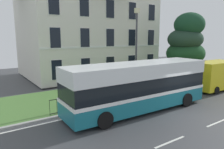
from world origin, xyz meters
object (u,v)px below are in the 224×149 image
at_px(single_decker_bus, 139,86).
at_px(litter_bin, 178,81).
at_px(evergreen_tree, 185,51).
at_px(white_panel_van, 216,75).
at_px(georgian_townhouse, 87,29).
at_px(street_lamp_post, 136,47).

xyz_separation_m(single_decker_bus, litter_bin, (7.02, 2.45, -0.95)).
relative_size(evergreen_tree, single_decker_bus, 0.73).
distance_m(white_panel_van, litter_bin, 3.51).
relative_size(evergreen_tree, white_panel_van, 1.32).
bearing_deg(georgian_townhouse, single_decker_bus, -104.63).
xyz_separation_m(georgian_townhouse, single_decker_bus, (-3.79, -14.50, -4.21)).
bearing_deg(evergreen_tree, litter_bin, -149.40).
relative_size(georgian_townhouse, litter_bin, 12.77).
bearing_deg(single_decker_bus, white_panel_van, 2.57).
bearing_deg(georgian_townhouse, white_panel_van, -67.60).
bearing_deg(white_panel_van, single_decker_bus, -177.34).
height_order(georgian_townhouse, street_lamp_post, georgian_townhouse).
height_order(single_decker_bus, white_panel_van, single_decker_bus).
xyz_separation_m(white_panel_van, street_lamp_post, (-7.83, 2.25, 2.70)).
xyz_separation_m(evergreen_tree, single_decker_bus, (-11.17, -4.91, -1.55)).
relative_size(georgian_townhouse, single_decker_bus, 1.51).
bearing_deg(evergreen_tree, georgian_townhouse, 127.59).
relative_size(evergreen_tree, litter_bin, 6.15).
height_order(evergreen_tree, street_lamp_post, evergreen_tree).
distance_m(single_decker_bus, street_lamp_post, 3.89).
xyz_separation_m(georgian_townhouse, litter_bin, (3.23, -12.05, -5.16)).
bearing_deg(georgian_townhouse, evergreen_tree, -52.41).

